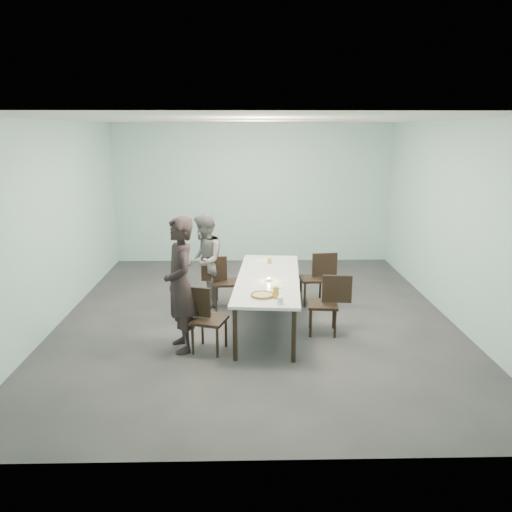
{
  "coord_description": "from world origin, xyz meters",
  "views": [
    {
      "loc": [
        -0.17,
        -7.35,
        2.86
      ],
      "look_at": [
        0.0,
        -0.04,
        1.0
      ],
      "focal_mm": 35.0,
      "sensor_mm": 36.0,
      "label": 1
    }
  ],
  "objects_px": {
    "chair_far_left": "(221,278)",
    "side_plate": "(277,287)",
    "water_tumbler": "(280,300)",
    "amber_tumbler": "(269,261)",
    "pizza": "(263,295)",
    "diner_near": "(180,285)",
    "chair_far_right": "(318,275)",
    "table": "(268,281)",
    "chair_near_left": "(203,314)",
    "tealight": "(269,280)",
    "diner_far": "(205,261)",
    "chair_near_right": "(329,300)",
    "beer_glass": "(276,293)"
  },
  "relations": [
    {
      "from": "table",
      "to": "tealight",
      "type": "relative_size",
      "value": 47.62
    },
    {
      "from": "chair_near_left",
      "to": "pizza",
      "type": "height_order",
      "value": "chair_near_left"
    },
    {
      "from": "table",
      "to": "side_plate",
      "type": "distance_m",
      "value": 0.5
    },
    {
      "from": "beer_glass",
      "to": "tealight",
      "type": "bearing_deg",
      "value": 94.13
    },
    {
      "from": "diner_near",
      "to": "pizza",
      "type": "distance_m",
      "value": 1.08
    },
    {
      "from": "diner_far",
      "to": "side_plate",
      "type": "relative_size",
      "value": 8.62
    },
    {
      "from": "chair_far_right",
      "to": "pizza",
      "type": "xyz_separation_m",
      "value": [
        -0.99,
        -1.83,
        0.27
      ]
    },
    {
      "from": "water_tumbler",
      "to": "table",
      "type": "bearing_deg",
      "value": 94.82
    },
    {
      "from": "table",
      "to": "amber_tumbler",
      "type": "bearing_deg",
      "value": 85.87
    },
    {
      "from": "chair_far_right",
      "to": "tealight",
      "type": "distance_m",
      "value": 1.48
    },
    {
      "from": "chair_far_left",
      "to": "side_plate",
      "type": "distance_m",
      "value": 1.52
    },
    {
      "from": "chair_near_left",
      "to": "side_plate",
      "type": "bearing_deg",
      "value": 38.16
    },
    {
      "from": "chair_far_left",
      "to": "chair_far_right",
      "type": "bearing_deg",
      "value": 3.06
    },
    {
      "from": "diner_near",
      "to": "diner_far",
      "type": "height_order",
      "value": "diner_near"
    },
    {
      "from": "water_tumbler",
      "to": "amber_tumbler",
      "type": "height_order",
      "value": "water_tumbler"
    },
    {
      "from": "chair_far_right",
      "to": "side_plate",
      "type": "xyz_separation_m",
      "value": [
        -0.78,
        -1.43,
        0.25
      ]
    },
    {
      "from": "tealight",
      "to": "amber_tumbler",
      "type": "distance_m",
      "value": 0.99
    },
    {
      "from": "diner_near",
      "to": "chair_far_right",
      "type": "bearing_deg",
      "value": 112.09
    },
    {
      "from": "chair_near_right",
      "to": "amber_tumbler",
      "type": "distance_m",
      "value": 1.39
    },
    {
      "from": "diner_far",
      "to": "amber_tumbler",
      "type": "bearing_deg",
      "value": 86.7
    },
    {
      "from": "chair_near_right",
      "to": "beer_glass",
      "type": "distance_m",
      "value": 1.06
    },
    {
      "from": "diner_near",
      "to": "side_plate",
      "type": "bearing_deg",
      "value": 86.21
    },
    {
      "from": "chair_near_right",
      "to": "water_tumbler",
      "type": "distance_m",
      "value": 1.16
    },
    {
      "from": "beer_glass",
      "to": "tealight",
      "type": "xyz_separation_m",
      "value": [
        -0.05,
        0.74,
        -0.05
      ]
    },
    {
      "from": "chair_near_left",
      "to": "side_plate",
      "type": "distance_m",
      "value": 1.09
    },
    {
      "from": "chair_near_right",
      "to": "diner_near",
      "type": "relative_size",
      "value": 0.48
    },
    {
      "from": "amber_tumbler",
      "to": "water_tumbler",
      "type": "bearing_deg",
      "value": -88.76
    },
    {
      "from": "chair_near_left",
      "to": "beer_glass",
      "type": "xyz_separation_m",
      "value": [
        0.95,
        -0.09,
        0.32
      ]
    },
    {
      "from": "table",
      "to": "tealight",
      "type": "distance_m",
      "value": 0.22
    },
    {
      "from": "chair_far_left",
      "to": "pizza",
      "type": "xyz_separation_m",
      "value": [
        0.62,
        -1.65,
        0.27
      ]
    },
    {
      "from": "chair_near_right",
      "to": "chair_far_right",
      "type": "xyz_separation_m",
      "value": [
        0.03,
        1.28,
        0.0
      ]
    },
    {
      "from": "chair_near_left",
      "to": "chair_far_left",
      "type": "distance_m",
      "value": 1.64
    },
    {
      "from": "chair_near_right",
      "to": "side_plate",
      "type": "relative_size",
      "value": 4.83
    },
    {
      "from": "table",
      "to": "beer_glass",
      "type": "height_order",
      "value": "beer_glass"
    },
    {
      "from": "chair_near_left",
      "to": "beer_glass",
      "type": "relative_size",
      "value": 5.8
    },
    {
      "from": "chair_far_left",
      "to": "side_plate",
      "type": "bearing_deg",
      "value": -59.76
    },
    {
      "from": "tealight",
      "to": "pizza",
      "type": "bearing_deg",
      "value": -99.81
    },
    {
      "from": "pizza",
      "to": "amber_tumbler",
      "type": "bearing_deg",
      "value": 84.12
    },
    {
      "from": "diner_near",
      "to": "amber_tumbler",
      "type": "bearing_deg",
      "value": 123.62
    },
    {
      "from": "amber_tumbler",
      "to": "diner_far",
      "type": "bearing_deg",
      "value": 176.09
    },
    {
      "from": "tealight",
      "to": "table",
      "type": "bearing_deg",
      "value": 90.57
    },
    {
      "from": "chair_near_right",
      "to": "side_plate",
      "type": "xyz_separation_m",
      "value": [
        -0.75,
        -0.15,
        0.25
      ]
    },
    {
      "from": "chair_near_right",
      "to": "side_plate",
      "type": "distance_m",
      "value": 0.81
    },
    {
      "from": "chair_far_right",
      "to": "diner_near",
      "type": "bearing_deg",
      "value": 35.77
    },
    {
      "from": "chair_far_right",
      "to": "diner_near",
      "type": "distance_m",
      "value": 2.75
    },
    {
      "from": "chair_near_right",
      "to": "table",
      "type": "bearing_deg",
      "value": -15.04
    },
    {
      "from": "diner_far",
      "to": "water_tumbler",
      "type": "height_order",
      "value": "diner_far"
    },
    {
      "from": "diner_far",
      "to": "amber_tumbler",
      "type": "relative_size",
      "value": 19.39
    },
    {
      "from": "side_plate",
      "to": "tealight",
      "type": "bearing_deg",
      "value": 109.44
    },
    {
      "from": "chair_near_left",
      "to": "amber_tumbler",
      "type": "height_order",
      "value": "chair_near_left"
    }
  ]
}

